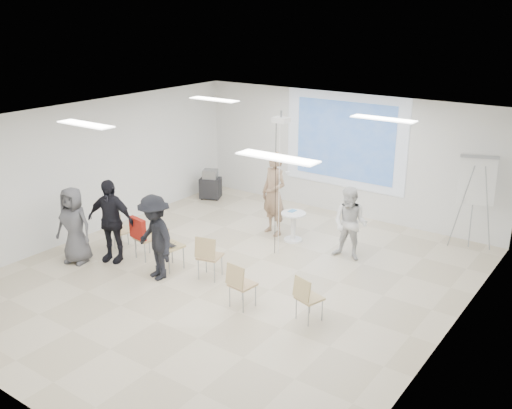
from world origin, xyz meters
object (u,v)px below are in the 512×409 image
Objects in this scene: audience_left at (110,215)px; flipchart_easel at (477,181)px; player_right at (350,220)px; chair_center at (208,254)px; player_left at (274,188)px; audience_outer at (74,221)px; chair_right_far at (307,295)px; pedestal_table at (293,225)px; chair_far_left at (121,227)px; chair_left_inner at (166,243)px; av_cart at (210,185)px; laptop at (171,244)px; audience_mid at (155,232)px; chair_left_mid at (143,235)px; chair_right_inner at (240,282)px.

audience_left is 0.96× the size of flipchart_easel.
player_right is 2.98m from chair_center.
player_left is 1.22× the size of audience_outer.
player_right is 2.10× the size of chair_right_far.
chair_center is at bearing -96.55° from pedestal_table.
chair_far_left is 1.48m from chair_left_inner.
player_left reaches higher than flipchart_easel.
chair_left_inner is 1.95m from audience_outer.
av_cart is at bearing 126.95° from chair_left_inner.
player_right is at bearing -5.09° from pedestal_table.
flipchart_easel is 2.55× the size of av_cart.
audience_mid is (0.06, -0.46, 0.42)m from laptop.
chair_left_mid is 0.51× the size of audience_outer.
chair_right_far is at bearing -7.46° from audience_outer.
chair_center reaches higher than chair_right_far.
player_left reaches higher than audience_outer.
player_left is at bearing 85.46° from chair_left_inner.
av_cart is (-6.69, -0.61, -1.13)m from flipchart_easel.
audience_left reaches higher than laptop.
player_right is at bearing -153.47° from flipchart_easel.
laptop is (-2.63, -2.47, -0.33)m from player_right.
chair_center is 4.90m from av_cart.
chair_left_mid is at bearing -100.77° from player_left.
chair_left_inner is at bearing -4.45° from audience_left.
audience_outer reaches higher than player_right.
audience_left reaches higher than audience_outer.
flipchart_easel is (3.58, 4.39, 0.98)m from chair_center.
av_cart is at bearing 165.04° from flipchart_easel.
pedestal_table is 0.36× the size of audience_mid.
chair_right_far is (2.29, -0.25, -0.05)m from chair_center.
audience_left is (-4.45, -0.21, 0.51)m from chair_right_far.
player_right is 3.90m from audience_mid.
player_right reaches higher than av_cart.
audience_left is 0.72m from audience_outer.
player_right is at bearing -128.87° from laptop.
chair_left_mid is (0.73, -0.06, 0.02)m from chair_far_left.
player_right reaches higher than chair_right_inner.
player_left is 2.44× the size of chair_center.
flipchart_easel is at bearing 70.02° from chair_right_inner.
laptop is 0.18× the size of audience_left.
chair_right_inner is at bearing -69.83° from av_cart.
audience_mid is at bearing -2.49° from audience_outer.
flipchart_easel is at bearing 40.02° from player_left.
player_left is at bearing -176.07° from flipchart_easel.
chair_right_far is at bearing 22.69° from audience_mid.
player_left is at bearing 82.06° from chair_center.
chair_right_far is 6.74m from av_cart.
flipchart_easel reaches higher than laptop.
chair_left_inner reaches higher than chair_left_mid.
chair_right_inner is 0.47× the size of audience_outer.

